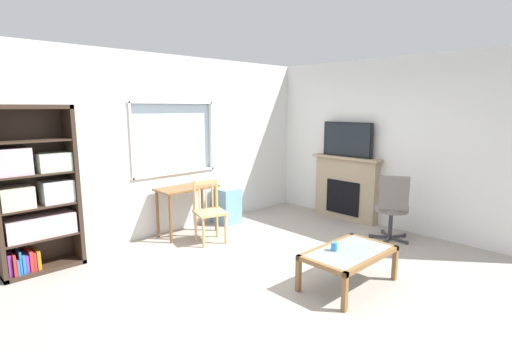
# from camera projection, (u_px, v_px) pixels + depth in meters

# --- Properties ---
(ground) EXTENTS (6.18, 5.43, 0.02)m
(ground) POSITION_uv_depth(u_px,v_px,m) (275.00, 270.00, 4.71)
(ground) COLOR #9E9389
(wall_back_with_window) EXTENTS (5.18, 0.15, 2.74)m
(wall_back_with_window) POSITION_uv_depth(u_px,v_px,m) (174.00, 146.00, 6.04)
(wall_back_with_window) COLOR silver
(wall_back_with_window) RESTS_ON ground
(wall_right) EXTENTS (0.12, 4.63, 2.74)m
(wall_right) POSITION_uv_depth(u_px,v_px,m) (388.00, 144.00, 6.26)
(wall_right) COLOR silver
(wall_right) RESTS_ON ground
(bookshelf) EXTENTS (0.90, 0.38, 1.99)m
(bookshelf) POSITION_uv_depth(u_px,v_px,m) (35.00, 196.00, 4.55)
(bookshelf) COLOR #38281E
(bookshelf) RESTS_ON ground
(desk_under_window) EXTENTS (0.93, 0.47, 0.75)m
(desk_under_window) POSITION_uv_depth(u_px,v_px,m) (187.00, 195.00, 5.92)
(desk_under_window) COLOR brown
(desk_under_window) RESTS_ON ground
(wooden_chair) EXTENTS (0.51, 0.50, 0.90)m
(wooden_chair) POSITION_uv_depth(u_px,v_px,m) (209.00, 211.00, 5.60)
(wooden_chair) COLOR tan
(wooden_chair) RESTS_ON ground
(plastic_drawer_unit) EXTENTS (0.35, 0.40, 0.60)m
(plastic_drawer_unit) POSITION_uv_depth(u_px,v_px,m) (227.00, 205.00, 6.57)
(plastic_drawer_unit) COLOR #72ADDB
(plastic_drawer_unit) RESTS_ON ground
(fireplace) EXTENTS (0.26, 1.29, 1.11)m
(fireplace) POSITION_uv_depth(u_px,v_px,m) (346.00, 188.00, 6.77)
(fireplace) COLOR tan
(fireplace) RESTS_ON ground
(tv) EXTENTS (0.06, 0.95, 0.59)m
(tv) POSITION_uv_depth(u_px,v_px,m) (347.00, 139.00, 6.60)
(tv) COLOR black
(tv) RESTS_ON fireplace
(office_chair) EXTENTS (0.61, 0.57, 1.00)m
(office_chair) POSITION_uv_depth(u_px,v_px,m) (392.00, 205.00, 5.60)
(office_chair) COLOR slate
(office_chair) RESTS_ON ground
(coffee_table) EXTENTS (1.06, 0.63, 0.40)m
(coffee_table) POSITION_uv_depth(u_px,v_px,m) (349.00, 255.00, 4.23)
(coffee_table) COLOR #8C9E99
(coffee_table) RESTS_ON ground
(sippy_cup) EXTENTS (0.07, 0.07, 0.09)m
(sippy_cup) POSITION_uv_depth(u_px,v_px,m) (334.00, 246.00, 4.22)
(sippy_cup) COLOR #337FD6
(sippy_cup) RESTS_ON coffee_table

